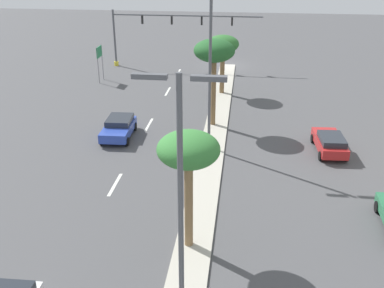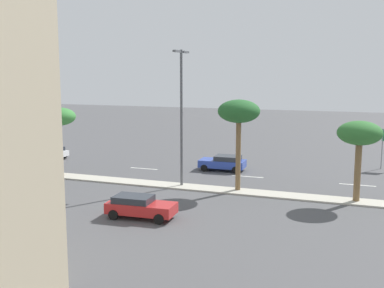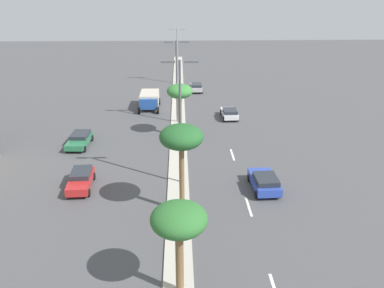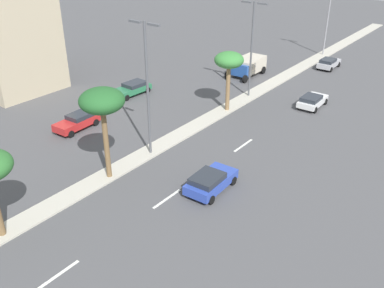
# 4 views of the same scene
# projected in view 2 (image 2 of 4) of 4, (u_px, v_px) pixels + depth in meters

# --- Properties ---
(ground_plane) EXTENTS (160.00, 160.00, 0.00)m
(ground_plane) POSITION_uv_depth(u_px,v_px,m) (83.00, 178.00, 40.00)
(ground_plane) COLOR #4C4C4F
(lane_stripe_right) EXTENTS (0.20, 2.80, 0.01)m
(lane_stripe_right) POSITION_uv_depth(u_px,v_px,m) (358.00, 185.00, 37.60)
(lane_stripe_right) COLOR silver
(lane_stripe_right) RESTS_ON ground
(lane_stripe_left) EXTENTS (0.20, 2.80, 0.01)m
(lane_stripe_left) POSITION_uv_depth(u_px,v_px,m) (247.00, 177.00, 40.67)
(lane_stripe_left) COLOR silver
(lane_stripe_left) RESTS_ON ground
(lane_stripe_outboard) EXTENTS (0.20, 2.80, 0.01)m
(lane_stripe_outboard) POSITION_uv_depth(u_px,v_px,m) (144.00, 169.00, 44.05)
(lane_stripe_outboard) COLOR silver
(lane_stripe_outboard) RESTS_ON ground
(palm_tree_left) EXTENTS (3.02, 3.02, 5.59)m
(palm_tree_left) POSITION_uv_depth(u_px,v_px,m) (360.00, 135.00, 31.89)
(palm_tree_left) COLOR brown
(palm_tree_left) RESTS_ON median_curb
(palm_tree_inboard) EXTENTS (3.16, 3.16, 6.86)m
(palm_tree_inboard) POSITION_uv_depth(u_px,v_px,m) (239.00, 113.00, 34.79)
(palm_tree_inboard) COLOR brown
(palm_tree_inboard) RESTS_ON median_curb
(palm_tree_trailing) EXTENTS (2.83, 2.83, 5.86)m
(palm_tree_trailing) POSITION_uv_depth(u_px,v_px,m) (59.00, 118.00, 40.26)
(palm_tree_trailing) COLOR olive
(palm_tree_trailing) RESTS_ON median_curb
(street_lamp_far) EXTENTS (2.90, 0.24, 10.56)m
(street_lamp_far) POSITION_uv_depth(u_px,v_px,m) (181.00, 108.00, 36.24)
(street_lamp_far) COLOR #515459
(street_lamp_far) RESTS_ON median_curb
(street_lamp_inboard) EXTENTS (2.90, 0.24, 9.81)m
(street_lamp_inboard) POSITION_uv_depth(u_px,v_px,m) (12.00, 108.00, 41.42)
(street_lamp_inboard) COLOR #515459
(street_lamp_inboard) RESTS_ON median_curb
(sedan_white_left) EXTENTS (2.05, 3.98, 1.27)m
(sedan_white_left) POSITION_uv_depth(u_px,v_px,m) (49.00, 152.00, 48.84)
(sedan_white_left) COLOR silver
(sedan_white_left) RESTS_ON ground
(sedan_blue_right) EXTENTS (2.25, 4.24, 1.41)m
(sedan_blue_right) POSITION_uv_depth(u_px,v_px,m) (224.00, 162.00, 43.08)
(sedan_blue_right) COLOR #2D47AD
(sedan_blue_right) RESTS_ON ground
(sedan_red_leading) EXTENTS (2.10, 4.34, 1.38)m
(sedan_red_leading) POSITION_uv_depth(u_px,v_px,m) (140.00, 206.00, 29.02)
(sedan_red_leading) COLOR red
(sedan_red_leading) RESTS_ON ground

